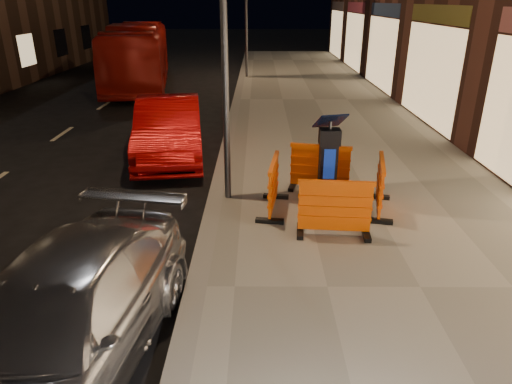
{
  "coord_description": "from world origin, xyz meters",
  "views": [
    {
      "loc": [
        0.83,
        -5.12,
        3.69
      ],
      "look_at": [
        0.8,
        1.0,
        1.1
      ],
      "focal_mm": 32.0,
      "sensor_mm": 36.0,
      "label": 1
    }
  ],
  "objects_px": {
    "barrier_kerbside": "(273,186)",
    "barrier_bldgside": "(380,186)",
    "car_red": "(171,157)",
    "bus_doubledecker": "(141,86)",
    "barrier_back": "(320,168)",
    "car_silver": "(69,368)",
    "parking_kiosk": "(328,166)",
    "barrier_front": "(335,208)"
  },
  "relations": [
    {
      "from": "barrier_bldgside",
      "to": "bus_doubledecker",
      "type": "bearing_deg",
      "value": 40.8
    },
    {
      "from": "barrier_kerbside",
      "to": "barrier_bldgside",
      "type": "height_order",
      "value": "same"
    },
    {
      "from": "parking_kiosk",
      "to": "bus_doubledecker",
      "type": "xyz_separation_m",
      "value": [
        -6.63,
        13.73,
        -0.99
      ]
    },
    {
      "from": "car_silver",
      "to": "car_red",
      "type": "xyz_separation_m",
      "value": [
        -0.17,
        7.23,
        0.0
      ]
    },
    {
      "from": "parking_kiosk",
      "to": "car_silver",
      "type": "xyz_separation_m",
      "value": [
        -3.27,
        -3.75,
        -0.99
      ]
    },
    {
      "from": "parking_kiosk",
      "to": "barrier_back",
      "type": "height_order",
      "value": "parking_kiosk"
    },
    {
      "from": "barrier_bldgside",
      "to": "bus_doubledecker",
      "type": "relative_size",
      "value": 0.12
    },
    {
      "from": "parking_kiosk",
      "to": "car_red",
      "type": "xyz_separation_m",
      "value": [
        -3.44,
        3.49,
        -0.99
      ]
    },
    {
      "from": "car_red",
      "to": "barrier_front",
      "type": "bearing_deg",
      "value": -60.66
    },
    {
      "from": "barrier_front",
      "to": "barrier_back",
      "type": "relative_size",
      "value": 1.0
    },
    {
      "from": "barrier_back",
      "to": "barrier_bldgside",
      "type": "height_order",
      "value": "same"
    },
    {
      "from": "barrier_front",
      "to": "barrier_bldgside",
      "type": "bearing_deg",
      "value": 49.88
    },
    {
      "from": "barrier_back",
      "to": "barrier_kerbside",
      "type": "xyz_separation_m",
      "value": [
        -0.95,
        -0.95,
        0.0
      ]
    },
    {
      "from": "parking_kiosk",
      "to": "bus_doubledecker",
      "type": "distance_m",
      "value": 15.28
    },
    {
      "from": "barrier_back",
      "to": "car_red",
      "type": "height_order",
      "value": "barrier_back"
    },
    {
      "from": "parking_kiosk",
      "to": "barrier_kerbside",
      "type": "distance_m",
      "value": 1.02
    },
    {
      "from": "barrier_kerbside",
      "to": "barrier_back",
      "type": "bearing_deg",
      "value": -37.12
    },
    {
      "from": "parking_kiosk",
      "to": "bus_doubledecker",
      "type": "height_order",
      "value": "parking_kiosk"
    },
    {
      "from": "barrier_back",
      "to": "car_silver",
      "type": "relative_size",
      "value": 0.28
    },
    {
      "from": "car_red",
      "to": "bus_doubledecker",
      "type": "bearing_deg",
      "value": 98.87
    },
    {
      "from": "parking_kiosk",
      "to": "barrier_bldgside",
      "type": "bearing_deg",
      "value": 9.88
    },
    {
      "from": "barrier_bldgside",
      "to": "car_silver",
      "type": "relative_size",
      "value": 0.28
    },
    {
      "from": "barrier_back",
      "to": "car_silver",
      "type": "bearing_deg",
      "value": -111.97
    },
    {
      "from": "parking_kiosk",
      "to": "car_silver",
      "type": "relative_size",
      "value": 0.39
    },
    {
      "from": "barrier_bldgside",
      "to": "barrier_back",
      "type": "bearing_deg",
      "value": 56.88
    },
    {
      "from": "bus_doubledecker",
      "to": "barrier_front",
      "type": "bearing_deg",
      "value": -74.9
    },
    {
      "from": "barrier_front",
      "to": "car_red",
      "type": "height_order",
      "value": "barrier_front"
    },
    {
      "from": "barrier_back",
      "to": "bus_doubledecker",
      "type": "distance_m",
      "value": 14.41
    },
    {
      "from": "barrier_kerbside",
      "to": "bus_doubledecker",
      "type": "relative_size",
      "value": 0.12
    },
    {
      "from": "barrier_kerbside",
      "to": "car_red",
      "type": "relative_size",
      "value": 0.27
    },
    {
      "from": "barrier_front",
      "to": "car_silver",
      "type": "bearing_deg",
      "value": -134.59
    },
    {
      "from": "barrier_front",
      "to": "car_silver",
      "type": "distance_m",
      "value": 4.35
    },
    {
      "from": "barrier_front",
      "to": "barrier_back",
      "type": "height_order",
      "value": "same"
    },
    {
      "from": "car_red",
      "to": "barrier_back",
      "type": "bearing_deg",
      "value": -44.86
    },
    {
      "from": "barrier_kerbside",
      "to": "bus_doubledecker",
      "type": "distance_m",
      "value": 14.87
    },
    {
      "from": "car_red",
      "to": "bus_doubledecker",
      "type": "xyz_separation_m",
      "value": [
        -3.19,
        10.24,
        0.0
      ]
    },
    {
      "from": "bus_doubledecker",
      "to": "barrier_back",
      "type": "bearing_deg",
      "value": -71.79
    },
    {
      "from": "barrier_front",
      "to": "barrier_kerbside",
      "type": "distance_m",
      "value": 1.34
    },
    {
      "from": "car_red",
      "to": "parking_kiosk",
      "type": "bearing_deg",
      "value": -53.84
    },
    {
      "from": "car_red",
      "to": "bus_doubledecker",
      "type": "height_order",
      "value": "bus_doubledecker"
    },
    {
      "from": "parking_kiosk",
      "to": "barrier_bldgside",
      "type": "xyz_separation_m",
      "value": [
        0.95,
        0.0,
        -0.37
      ]
    },
    {
      "from": "barrier_back",
      "to": "barrier_bldgside",
      "type": "distance_m",
      "value": 1.34
    }
  ]
}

